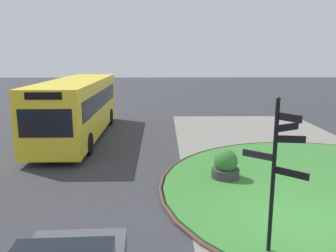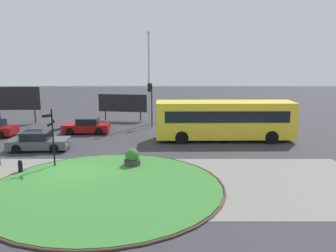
% 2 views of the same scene
% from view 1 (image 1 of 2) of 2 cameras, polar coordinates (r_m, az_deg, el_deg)
% --- Properties ---
extents(ground, '(120.00, 120.00, 0.00)m').
position_cam_1_polar(ground, '(9.94, 20.52, -15.03)').
color(ground, '#333338').
extents(signpost_directional, '(0.98, 1.17, 3.53)m').
position_cam_1_polar(signpost_directional, '(7.60, 17.66, -6.49)').
color(signpost_directional, black).
rests_on(signpost_directional, ground).
extents(bus_yellow, '(10.74, 2.73, 3.08)m').
position_cam_1_polar(bus_yellow, '(18.84, -14.79, 3.14)').
color(bus_yellow, yellow).
rests_on(bus_yellow, ground).
extents(planter_near_signpost, '(0.98, 0.98, 1.11)m').
position_cam_1_polar(planter_near_signpost, '(12.31, 9.57, -6.70)').
color(planter_near_signpost, '#383838').
rests_on(planter_near_signpost, ground).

